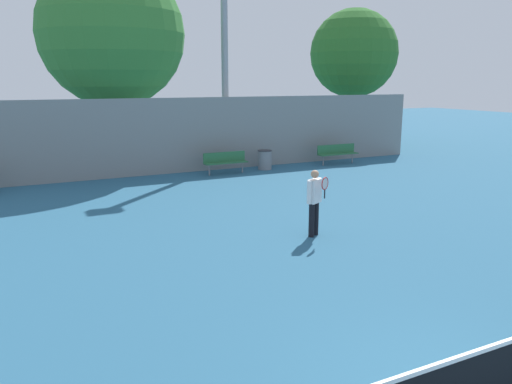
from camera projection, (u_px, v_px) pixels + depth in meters
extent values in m
cube|color=white|center=(502.00, 344.00, 5.36)|extent=(10.70, 0.04, 0.05)
cylinder|color=black|center=(312.00, 220.00, 12.12)|extent=(0.14, 0.14, 0.84)
cylinder|color=black|center=(316.00, 218.00, 12.28)|extent=(0.14, 0.14, 0.84)
cube|color=white|center=(314.00, 191.00, 12.04)|extent=(0.43, 0.35, 0.58)
cylinder|color=white|center=(309.00, 192.00, 11.85)|extent=(0.10, 0.10, 0.56)
cylinder|color=white|center=(319.00, 189.00, 12.23)|extent=(0.10, 0.10, 0.56)
sphere|color=tan|center=(315.00, 174.00, 11.95)|extent=(0.20, 0.20, 0.20)
cylinder|color=black|center=(325.00, 194.00, 11.89)|extent=(0.03, 0.03, 0.22)
torus|color=red|center=(325.00, 183.00, 11.83)|extent=(0.29, 0.17, 0.31)
cylinder|color=silver|center=(325.00, 183.00, 11.83)|extent=(0.24, 0.13, 0.27)
cube|color=#28663D|center=(226.00, 163.00, 20.33)|extent=(1.84, 0.40, 0.04)
cylinder|color=gray|center=(209.00, 170.00, 20.07)|extent=(0.06, 0.06, 0.44)
cylinder|color=gray|center=(242.00, 167.00, 20.71)|extent=(0.06, 0.06, 0.44)
cube|color=#28663D|center=(224.00, 157.00, 20.44)|extent=(1.84, 0.04, 0.40)
cube|color=#28663D|center=(338.00, 154.00, 22.76)|extent=(2.02, 0.40, 0.04)
cylinder|color=gray|center=(323.00, 161.00, 22.46)|extent=(0.06, 0.06, 0.44)
cylinder|color=gray|center=(352.00, 158.00, 23.16)|extent=(0.06, 0.06, 0.44)
cube|color=#28663D|center=(336.00, 149.00, 22.87)|extent=(2.02, 0.04, 0.40)
cylinder|color=#939399|center=(225.00, 57.00, 21.71)|extent=(0.30, 0.30, 9.50)
cylinder|color=gray|center=(265.00, 160.00, 21.42)|extent=(0.59, 0.59, 0.79)
cylinder|color=#333338|center=(265.00, 151.00, 21.33)|extent=(0.61, 0.61, 0.04)
cube|color=gray|center=(137.00, 138.00, 19.65)|extent=(27.23, 0.06, 3.07)
cylinder|color=brown|center=(118.00, 130.00, 21.91)|extent=(0.45, 0.45, 3.23)
sphere|color=#387A33|center=(112.00, 34.00, 21.02)|extent=(6.13, 6.13, 6.13)
cylinder|color=brown|center=(351.00, 117.00, 29.11)|extent=(0.34, 0.34, 3.28)
sphere|color=#2D6B28|center=(354.00, 53.00, 28.32)|extent=(4.94, 4.94, 4.94)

